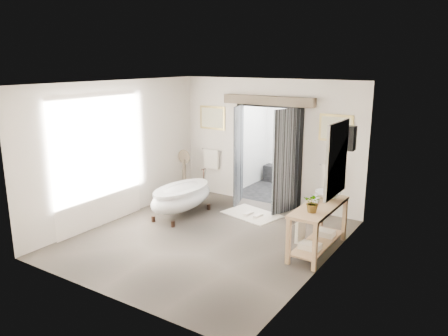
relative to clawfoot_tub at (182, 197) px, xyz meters
The scene contains 13 objects.
ground_plane 1.45m from the clawfoot_tub, 31.93° to the right, with size 5.00×5.00×0.00m, color #655A4E.
room_shell 2.01m from the clawfoot_tub, 36.42° to the right, with size 4.52×5.02×2.91m.
shower_room 3.50m from the clawfoot_tub, 70.21° to the left, with size 2.22×2.01×2.51m.
back_wall_dressing 2.27m from the clawfoot_tub, 53.47° to the left, with size 3.82×0.79×2.52m.
clawfoot_tub is the anchor object (origin of this frame).
vanity 3.13m from the clawfoot_tub, ahead, with size 0.57×1.60×0.85m.
pedestal_mirror 1.39m from the clawfoot_tub, 125.43° to the left, with size 0.35×0.23×1.18m.
rug 1.58m from the clawfoot_tub, 34.78° to the left, with size 1.20×0.80×0.01m, color beige.
slippers 1.60m from the clawfoot_tub, 30.58° to the left, with size 0.36×0.26×0.05m.
basin 3.21m from the clawfoot_tub, ahead, with size 0.46×0.46×0.16m, color white.
plant 3.28m from the clawfoot_tub, ahead, with size 0.30×0.26×0.34m, color gray.
soap_bottle_a 3.07m from the clawfoot_tub, ahead, with size 0.09×0.09×0.20m, color gray.
soap_bottle_b 3.12m from the clawfoot_tub, ahead, with size 0.14×0.14×0.18m, color gray.
Camera 1 is at (4.47, -6.32, 3.29)m, focal length 35.00 mm.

